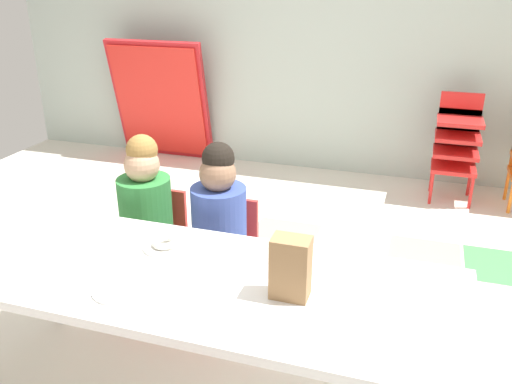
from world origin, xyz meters
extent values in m
cube|color=silver|center=(0.00, 0.00, -0.01)|extent=(5.81, 4.58, 0.02)
cube|color=gray|center=(0.00, 0.90, 0.00)|extent=(0.43, 0.43, 0.00)
cube|color=#478C51|center=(1.35, 0.90, 0.00)|extent=(0.43, 0.43, 0.00)
cube|color=gray|center=(0.90, 0.90, 0.00)|extent=(0.43, 0.43, 0.00)
cube|color=#B24C47|center=(-0.45, 0.45, 0.00)|extent=(0.43, 0.43, 0.00)
cube|color=#B2C1B7|center=(0.00, 2.29, 1.38)|extent=(5.81, 0.10, 2.76)
cube|color=white|center=(0.08, -0.65, 0.59)|extent=(1.93, 0.71, 0.04)
cylinder|color=#B2B2B7|center=(-0.81, -0.35, 0.28)|extent=(0.05, 0.05, 0.57)
cylinder|color=#B2B2B7|center=(0.96, -0.35, 0.28)|extent=(0.05, 0.05, 0.57)
cube|color=red|center=(-0.45, -0.07, 0.30)|extent=(0.32, 0.30, 0.03)
cube|color=red|center=(-0.45, 0.08, 0.45)|extent=(0.29, 0.02, 0.30)
cylinder|color=#2D7A38|center=(-0.45, -0.07, 0.52)|extent=(0.34, 0.34, 0.38)
sphere|color=tan|center=(-0.45, -0.07, 0.78)|extent=(0.17, 0.17, 0.17)
sphere|color=olive|center=(-0.45, -0.06, 0.85)|extent=(0.15, 0.15, 0.15)
cylinder|color=red|center=(-0.59, -0.20, 0.15)|extent=(0.02, 0.02, 0.28)
cylinder|color=red|center=(-0.31, -0.20, 0.15)|extent=(0.02, 0.02, 0.28)
cylinder|color=red|center=(-0.59, 0.06, 0.15)|extent=(0.02, 0.02, 0.28)
cylinder|color=red|center=(-0.31, 0.06, 0.15)|extent=(0.02, 0.02, 0.28)
cube|color=red|center=(-0.07, -0.07, 0.30)|extent=(0.32, 0.30, 0.03)
cube|color=red|center=(-0.07, 0.08, 0.45)|extent=(0.29, 0.02, 0.30)
cylinder|color=#384C99|center=(-0.07, -0.07, 0.52)|extent=(0.34, 0.34, 0.38)
sphere|color=#8C664C|center=(-0.07, -0.07, 0.78)|extent=(0.17, 0.17, 0.17)
sphere|color=black|center=(-0.07, -0.06, 0.85)|extent=(0.15, 0.15, 0.15)
cylinder|color=red|center=(-0.21, -0.20, 0.15)|extent=(0.02, 0.02, 0.28)
cylinder|color=red|center=(0.07, -0.20, 0.15)|extent=(0.02, 0.02, 0.28)
cylinder|color=red|center=(-0.21, 0.06, 0.15)|extent=(0.02, 0.02, 0.28)
cylinder|color=red|center=(0.07, 0.06, 0.15)|extent=(0.02, 0.02, 0.28)
cube|color=red|center=(1.05, 1.86, 0.26)|extent=(0.32, 0.30, 0.03)
cube|color=red|center=(1.05, 2.00, 0.35)|extent=(0.30, 0.02, 0.18)
cube|color=red|center=(1.05, 1.86, 0.38)|extent=(0.32, 0.30, 0.03)
cube|color=red|center=(1.05, 2.00, 0.47)|extent=(0.30, 0.02, 0.18)
cube|color=red|center=(1.05, 1.86, 0.50)|extent=(0.32, 0.30, 0.03)
cube|color=red|center=(1.05, 2.00, 0.59)|extent=(0.30, 0.02, 0.18)
cube|color=red|center=(1.05, 1.86, 0.62)|extent=(0.32, 0.30, 0.03)
cube|color=red|center=(1.05, 2.00, 0.71)|extent=(0.30, 0.02, 0.18)
cylinder|color=red|center=(0.91, 1.73, 0.13)|extent=(0.02, 0.02, 0.26)
cylinder|color=red|center=(1.19, 1.73, 0.13)|extent=(0.02, 0.02, 0.26)
cylinder|color=red|center=(0.91, 1.99, 0.13)|extent=(0.02, 0.02, 0.26)
cylinder|color=red|center=(1.19, 1.99, 0.13)|extent=(0.02, 0.02, 0.26)
cylinder|color=orange|center=(1.46, 1.73, 0.13)|extent=(0.02, 0.02, 0.26)
cylinder|color=orange|center=(1.46, 1.99, 0.13)|extent=(0.02, 0.02, 0.26)
cube|color=red|center=(-1.49, 2.10, 0.54)|extent=(0.90, 0.28, 1.09)
cube|color=red|center=(-1.49, 2.06, 0.54)|extent=(0.83, 0.23, 0.99)
cube|color=#9E754C|center=(0.43, -0.67, 0.72)|extent=(0.13, 0.09, 0.22)
cylinder|color=white|center=(-0.13, -0.49, 0.61)|extent=(0.18, 0.18, 0.01)
cylinder|color=white|center=(-0.15, -0.82, 0.61)|extent=(0.18, 0.18, 0.01)
torus|color=white|center=(-0.13, -0.49, 0.63)|extent=(0.10, 0.10, 0.03)
camera|label=1|loc=(0.79, -2.17, 1.64)|focal=37.41mm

